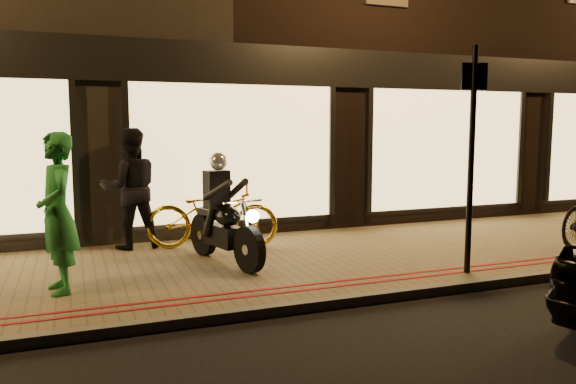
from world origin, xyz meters
The scene contains 10 objects.
ground centered at (0.00, 0.00, 0.00)m, with size 90.00×90.00×0.00m, color black.
sidewalk centered at (0.00, 2.00, 0.06)m, with size 50.00×4.00×0.12m, color brown.
kerb_stone centered at (0.00, 0.05, 0.06)m, with size 50.00×0.14×0.12m, color #59544C.
red_kerb_lines centered at (0.00, 0.55, 0.12)m, with size 50.00×0.26×0.01m.
building_row centered at (0.00, 8.99, 4.25)m, with size 48.00×10.11×8.50m.
motorcycle centered at (-0.71, 2.13, 0.73)m, with size 0.73×1.90×1.59m.
sign_post centered at (2.22, 0.43, 1.80)m, with size 0.35×0.11×3.00m.
bicycle_gold centered at (-0.62, 3.17, 0.67)m, with size 0.73×2.10×1.10m, color gold.
person_green centered at (-2.88, 1.44, 1.07)m, with size 0.69×0.45×1.90m, color #217F35.
person_dark centered at (-1.84, 3.64, 1.09)m, with size 0.94×0.73×1.93m, color black.
Camera 1 is at (-2.71, -5.59, 2.08)m, focal length 35.00 mm.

